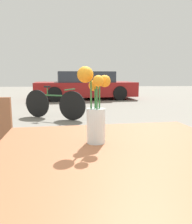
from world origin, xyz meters
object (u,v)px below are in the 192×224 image
table_front (120,174)px  flower_vase (95,113)px  bicycle (54,104)px  parked_car (85,86)px

table_front → flower_vase: size_ratio=3.29×
flower_vase → bicycle: (-0.66, 4.40, -0.53)m
table_front → bicycle: bearing=99.4°
table_front → parked_car: size_ratio=0.23×
table_front → bicycle: 4.57m
bicycle → parked_car: 4.59m
flower_vase → bicycle: size_ratio=0.21×
flower_vase → parked_car: size_ratio=0.07×
flower_vase → bicycle: 4.48m
table_front → flower_vase: (-0.09, 0.10, 0.23)m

